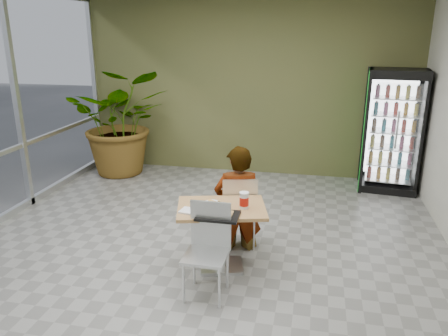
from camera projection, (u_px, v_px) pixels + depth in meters
The scene contains 12 objects.
ground at pixel (197, 261), 5.13m from camera, with size 7.00×7.00×0.00m, color gray.
room_envelope at pixel (194, 128), 4.64m from camera, with size 6.00×7.00×3.20m, color #BBB7A9, non-canonical shape.
dining_table at pixel (222, 224), 4.84m from camera, with size 1.09×0.89×0.75m.
chair_far at pixel (239, 207), 5.28m from camera, with size 0.51×0.51×0.93m.
chair_near at pixel (208, 242), 4.40m from camera, with size 0.43×0.43×0.95m.
seated_woman at pixel (238, 209), 5.35m from camera, with size 0.59×0.38×1.60m, color black.
pizza_plate at pixel (212, 203), 4.84m from camera, with size 0.30×0.26×0.03m.
soda_cup at pixel (244, 201), 4.70m from camera, with size 0.10×0.10×0.18m.
napkin_stack at pixel (188, 211), 4.64m from camera, with size 0.16×0.16×0.02m, color white.
cafeteria_tray at pixel (218, 216), 4.51m from camera, with size 0.44×0.32×0.02m, color black.
beverage_fridge at pixel (393, 131), 7.17m from camera, with size 0.99×0.80×2.00m.
potted_plant at pixel (122, 122), 8.02m from camera, with size 1.76×1.52×1.95m, color #27632A.
Camera 1 is at (1.26, -4.38, 2.61)m, focal length 35.00 mm.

